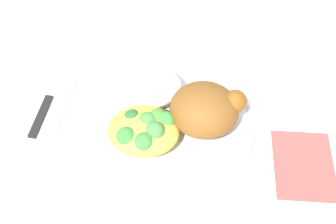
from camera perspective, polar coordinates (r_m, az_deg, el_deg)
ground_plane at (r=0.66m, az=0.00°, el=-1.46°), size 2.00×2.00×0.00m
plate at (r=0.65m, az=0.00°, el=-0.99°), size 0.26×0.26×0.02m
roasted_chicken at (r=0.62m, az=4.87°, el=0.39°), size 0.11×0.09×0.07m
rice_pile at (r=0.66m, az=-2.68°, el=3.40°), size 0.10×0.08×0.04m
mac_cheese_with_broccoli at (r=0.61m, az=-2.97°, el=-2.23°), size 0.10×0.09×0.05m
fork at (r=0.71m, az=-12.47°, el=2.63°), size 0.02×0.14×0.01m
knife at (r=0.71m, az=-15.04°, el=1.94°), size 0.03×0.19×0.01m
water_glass at (r=0.71m, az=16.48°, el=5.11°), size 0.06×0.06×0.08m
napkin at (r=0.65m, az=17.05°, el=-6.47°), size 0.09×0.11×0.00m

